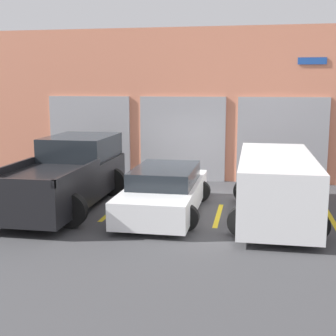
{
  "coord_description": "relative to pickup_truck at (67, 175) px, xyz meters",
  "views": [
    {
      "loc": [
        2.22,
        -12.98,
        3.28
      ],
      "look_at": [
        0.0,
        -0.88,
        1.1
      ],
      "focal_mm": 50.0,
      "sensor_mm": 36.0,
      "label": 1
    }
  ],
  "objects": [
    {
      "name": "ground_plane",
      "position": [
        2.8,
        1.08,
        -0.85
      ],
      "size": [
        28.0,
        28.0,
        0.0
      ],
      "primitive_type": "plane",
      "color": "#3D3D3F"
    },
    {
      "name": "shophouse_building",
      "position": [
        2.79,
        4.36,
        1.7
      ],
      "size": [
        14.56,
        0.68,
        5.21
      ],
      "color": "#D17A5B",
      "rests_on": "ground"
    },
    {
      "name": "pickup_truck",
      "position": [
        0.0,
        0.0,
        0.0
      ],
      "size": [
        2.58,
        5.38,
        1.81
      ],
      "color": "black",
      "rests_on": "ground"
    },
    {
      "name": "sedan_white",
      "position": [
        2.8,
        -0.28,
        -0.28
      ],
      "size": [
        2.13,
        4.43,
        1.2
      ],
      "color": "white",
      "rests_on": "ground"
    },
    {
      "name": "sedan_side",
      "position": [
        5.6,
        -0.3,
        0.01
      ],
      "size": [
        2.19,
        4.99,
        1.58
      ],
      "color": "white",
      "rests_on": "ground"
    },
    {
      "name": "parking_stripe_far_left",
      "position": [
        -1.4,
        -0.3,
        -0.85
      ],
      "size": [
        0.12,
        2.2,
        0.01
      ],
      "primitive_type": "cube",
      "color": "gold",
      "rests_on": "ground"
    },
    {
      "name": "parking_stripe_left",
      "position": [
        1.4,
        -0.3,
        -0.85
      ],
      "size": [
        0.12,
        2.2,
        0.01
      ],
      "primitive_type": "cube",
      "color": "gold",
      "rests_on": "ground"
    },
    {
      "name": "parking_stripe_centre",
      "position": [
        4.2,
        -0.3,
        -0.85
      ],
      "size": [
        0.12,
        2.2,
        0.01
      ],
      "primitive_type": "cube",
      "color": "gold",
      "rests_on": "ground"
    },
    {
      "name": "parking_stripe_right",
      "position": [
        7.0,
        -0.3,
        -0.85
      ],
      "size": [
        0.12,
        2.2,
        0.01
      ],
      "primitive_type": "cube",
      "color": "gold",
      "rests_on": "ground"
    }
  ]
}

